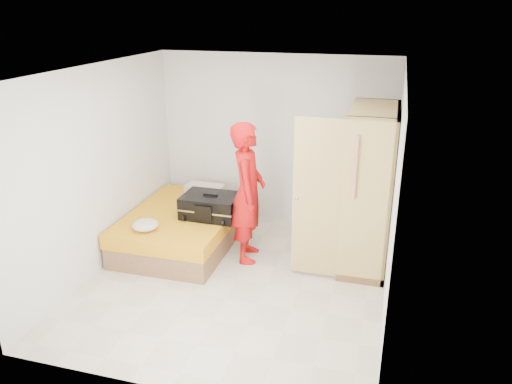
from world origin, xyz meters
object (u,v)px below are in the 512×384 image
(wardrobe, at_px, (365,194))
(suitcase, at_px, (211,206))
(bed, at_px, (183,228))
(person, at_px, (248,193))
(round_cushion, at_px, (145,225))

(wardrobe, bearing_deg, suitcase, -176.41)
(bed, distance_m, person, 1.24)
(person, relative_size, round_cushion, 5.52)
(person, bearing_deg, wardrobe, -92.66)
(suitcase, bearing_deg, round_cushion, -135.15)
(person, bearing_deg, round_cushion, 101.86)
(bed, relative_size, person, 1.07)
(wardrobe, height_order, round_cushion, wardrobe)
(bed, distance_m, suitcase, 0.60)
(wardrobe, height_order, person, wardrobe)
(bed, bearing_deg, round_cushion, -107.98)
(person, distance_m, suitcase, 0.65)
(wardrobe, bearing_deg, person, -170.95)
(person, height_order, round_cushion, person)
(bed, height_order, suitcase, suitcase)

